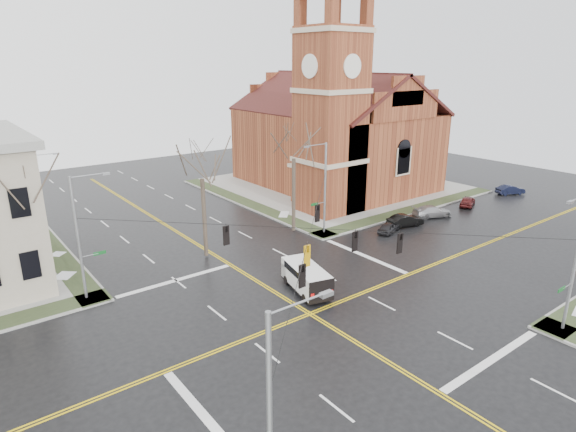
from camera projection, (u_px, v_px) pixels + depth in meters
ground at (310, 314)px, 32.89m from camera, size 120.00×120.00×0.00m
sidewalks at (310, 313)px, 32.87m from camera, size 80.00×80.00×0.17m
road_markings at (310, 314)px, 32.89m from camera, size 100.00×100.00×0.01m
church at (334, 125)px, 63.38m from camera, size 24.28×27.48×27.50m
signal_pole_ne at (324, 186)px, 46.62m from camera, size 2.75×0.22×9.00m
signal_pole_nw at (80, 235)px, 33.49m from camera, size 2.75×0.22×9.00m
signal_pole_se at (575, 260)px, 29.26m from camera, size 2.75×0.22×9.00m
signal_pole_sw at (274, 421)px, 16.13m from camera, size 2.75×0.22×9.00m
span_wires at (311, 228)px, 30.99m from camera, size 23.02×23.02×0.03m
traffic_signals at (318, 242)px, 30.72m from camera, size 8.21×8.26×1.30m
streetlight_north_a at (40, 192)px, 46.48m from camera, size 2.30×0.20×8.00m
streetlight_north_b at (6, 160)px, 61.58m from camera, size 2.30×0.20×8.00m
cargo_van at (305, 276)px, 36.02m from camera, size 3.19×5.46×1.95m
parked_car_a at (389, 228)px, 48.33m from camera, size 3.42×2.17×1.08m
parked_car_b at (405, 220)px, 50.15m from camera, size 4.15×2.26×1.30m
parked_car_c at (432, 211)px, 53.20m from camera, size 4.80×3.31×1.29m
parked_car_d at (468, 201)px, 57.21m from camera, size 3.89×2.83×1.23m
parked_car_e at (510, 190)px, 62.32m from camera, size 3.89×2.70×1.22m
tree_nw_far at (24, 191)px, 32.80m from camera, size 4.00×4.00×11.08m
tree_nw_near at (202, 173)px, 40.20m from camera, size 4.00×4.00×10.39m
tree_ne at (294, 154)px, 46.40m from camera, size 4.00×4.00×11.00m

